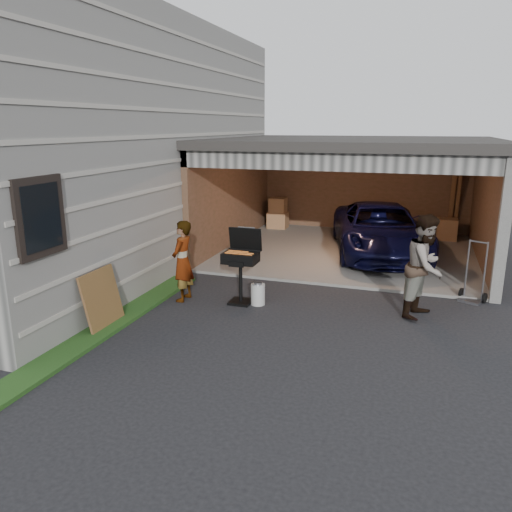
# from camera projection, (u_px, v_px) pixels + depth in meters

# --- Properties ---
(ground) EXTENTS (80.00, 80.00, 0.00)m
(ground) POSITION_uv_depth(u_px,v_px,m) (232.00, 352.00, 7.28)
(ground) COLOR black
(ground) RESTS_ON ground
(house) EXTENTS (7.00, 11.00, 5.50)m
(house) POSITION_uv_depth(u_px,v_px,m) (59.00, 145.00, 12.08)
(house) COLOR #474744
(house) RESTS_ON ground
(groundcover_strip) EXTENTS (0.50, 8.00, 0.06)m
(groundcover_strip) POSITION_uv_depth(u_px,v_px,m) (58.00, 358.00, 7.04)
(groundcover_strip) COLOR #193814
(groundcover_strip) RESTS_ON ground
(garage) EXTENTS (6.80, 6.30, 2.90)m
(garage) POSITION_uv_depth(u_px,v_px,m) (354.00, 179.00, 12.80)
(garage) COLOR #605E59
(garage) RESTS_ON ground
(minivan) EXTENTS (3.03, 4.86, 1.25)m
(minivan) POSITION_uv_depth(u_px,v_px,m) (380.00, 232.00, 12.45)
(minivan) COLOR black
(minivan) RESTS_ON ground
(woman) EXTENTS (0.37, 0.56, 1.53)m
(woman) POSITION_uv_depth(u_px,v_px,m) (183.00, 261.00, 9.27)
(woman) COLOR #9FB8C9
(woman) RESTS_ON ground
(man) EXTENTS (0.94, 1.05, 1.78)m
(man) POSITION_uv_depth(u_px,v_px,m) (425.00, 266.00, 8.46)
(man) COLOR #3D2218
(man) RESTS_ON ground
(bbq_grill) EXTENTS (0.62, 0.54, 1.38)m
(bbq_grill) POSITION_uv_depth(u_px,v_px,m) (241.00, 260.00, 9.12)
(bbq_grill) COLOR black
(bbq_grill) RESTS_ON ground
(propane_tank) EXTENTS (0.30, 0.30, 0.39)m
(propane_tank) POSITION_uv_depth(u_px,v_px,m) (258.00, 294.00, 9.18)
(propane_tank) COLOR silver
(propane_tank) RESTS_ON ground
(plywood_panel) EXTENTS (0.24, 0.87, 0.96)m
(plywood_panel) POSITION_uv_depth(u_px,v_px,m) (102.00, 299.00, 8.07)
(plywood_panel) COLOR brown
(plywood_panel) RESTS_ON ground
(hand_truck) EXTENTS (0.53, 0.49, 1.16)m
(hand_truck) POSITION_uv_depth(u_px,v_px,m) (472.00, 290.00, 9.34)
(hand_truck) COLOR slate
(hand_truck) RESTS_ON ground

